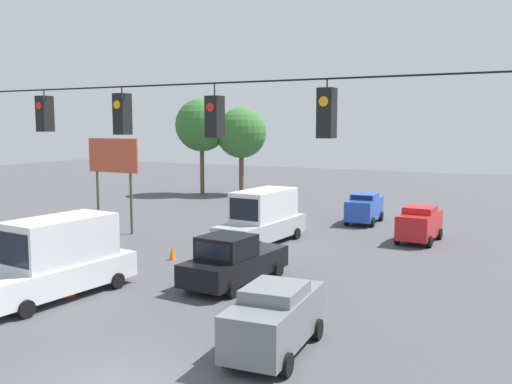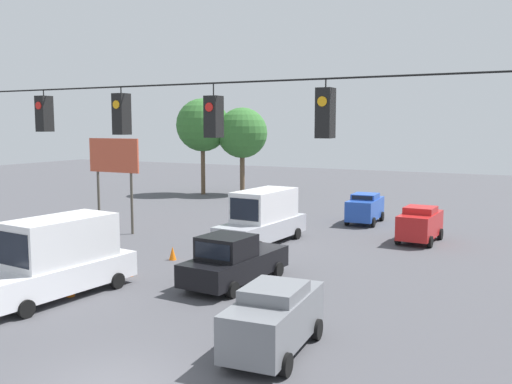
# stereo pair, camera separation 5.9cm
# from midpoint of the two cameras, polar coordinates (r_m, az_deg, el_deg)

# --- Properties ---
(overhead_signal_span) EXTENTS (22.20, 0.38, 8.15)m
(overhead_signal_span) POSITION_cam_midpoint_polar(r_m,az_deg,el_deg) (14.50, -12.89, 1.93)
(overhead_signal_span) COLOR #939399
(overhead_signal_span) RESTS_ON ground_plane
(box_truck_white_parked_shoulder) EXTENTS (2.86, 6.60, 3.04)m
(box_truck_white_parked_shoulder) POSITION_cam_midpoint_polar(r_m,az_deg,el_deg) (23.12, -19.27, -6.28)
(box_truck_white_parked_shoulder) COLOR silver
(box_truck_white_parked_shoulder) RESTS_ON ground_plane
(sedan_red_oncoming_deep) EXTENTS (2.06, 3.91, 2.00)m
(sedan_red_oncoming_deep) POSITION_cam_midpoint_polar(r_m,az_deg,el_deg) (33.22, 15.98, -3.06)
(sedan_red_oncoming_deep) COLOR red
(sedan_red_oncoming_deep) RESTS_ON ground_plane
(pickup_truck_black_withflow_mid) EXTENTS (2.54, 5.54, 2.12)m
(pickup_truck_black_withflow_mid) POSITION_cam_midpoint_polar(r_m,az_deg,el_deg) (23.62, -2.35, -6.90)
(pickup_truck_black_withflow_mid) COLOR black
(pickup_truck_black_withflow_mid) RESTS_ON ground_plane
(sedan_grey_crossing_near) EXTENTS (2.21, 4.45, 1.99)m
(sedan_grey_crossing_near) POSITION_cam_midpoint_polar(r_m,az_deg,el_deg) (16.80, 1.82, -12.42)
(sedan_grey_crossing_near) COLOR slate
(sedan_grey_crossing_near) RESTS_ON ground_plane
(sedan_blue_withflow_deep) EXTENTS (2.11, 4.13, 1.99)m
(sedan_blue_withflow_deep) POSITION_cam_midpoint_polar(r_m,az_deg,el_deg) (38.70, 10.74, -1.56)
(sedan_blue_withflow_deep) COLOR #234CB2
(sedan_blue_withflow_deep) RESTS_ON ground_plane
(box_truck_silver_withflow_far) EXTENTS (2.70, 6.76, 2.96)m
(box_truck_silver_withflow_far) POSITION_cam_midpoint_polar(r_m,az_deg,el_deg) (31.53, 0.62, -2.54)
(box_truck_silver_withflow_far) COLOR #A8AAB2
(box_truck_silver_withflow_far) RESTS_ON ground_plane
(traffic_cone_nearest) EXTENTS (0.35, 0.35, 0.66)m
(traffic_cone_nearest) POSITION_cam_midpoint_polar(r_m,az_deg,el_deg) (23.26, -18.19, -9.10)
(traffic_cone_nearest) COLOR orange
(traffic_cone_nearest) RESTS_ON ground_plane
(traffic_cone_second) EXTENTS (0.35, 0.35, 0.66)m
(traffic_cone_second) POSITION_cam_midpoint_polar(r_m,az_deg,el_deg) (25.59, -12.66, -7.48)
(traffic_cone_second) COLOR orange
(traffic_cone_second) RESTS_ON ground_plane
(traffic_cone_third) EXTENTS (0.35, 0.35, 0.66)m
(traffic_cone_third) POSITION_cam_midpoint_polar(r_m,az_deg,el_deg) (28.16, -8.43, -6.08)
(traffic_cone_third) COLOR orange
(traffic_cone_third) RESTS_ON ground_plane
(traffic_cone_fourth) EXTENTS (0.35, 0.35, 0.66)m
(traffic_cone_fourth) POSITION_cam_midpoint_polar(r_m,az_deg,el_deg) (31.09, -4.41, -4.80)
(traffic_cone_fourth) COLOR orange
(traffic_cone_fourth) RESTS_ON ground_plane
(traffic_cone_fifth) EXTENTS (0.35, 0.35, 0.66)m
(traffic_cone_fifth) POSITION_cam_midpoint_polar(r_m,az_deg,el_deg) (33.84, -1.37, -3.84)
(traffic_cone_fifth) COLOR orange
(traffic_cone_fifth) RESTS_ON ground_plane
(traffic_cone_farthest) EXTENTS (0.35, 0.35, 0.66)m
(traffic_cone_farthest) POSITION_cam_midpoint_polar(r_m,az_deg,el_deg) (36.91, 1.21, -2.95)
(traffic_cone_farthest) COLOR orange
(traffic_cone_farthest) RESTS_ON ground_plane
(roadside_billboard) EXTENTS (3.74, 0.16, 5.73)m
(roadside_billboard) POSITION_cam_midpoint_polar(r_m,az_deg,el_deg) (35.54, -14.13, 2.79)
(roadside_billboard) COLOR #4C473D
(roadside_billboard) RESTS_ON ground_plane
(tree_horizon_left) EXTENTS (4.94, 4.94, 8.99)m
(tree_horizon_left) POSITION_cam_midpoint_polar(r_m,az_deg,el_deg) (53.78, -5.49, 6.66)
(tree_horizon_left) COLOR brown
(tree_horizon_left) RESTS_ON ground_plane
(tree_horizon_right) EXTENTS (4.69, 4.69, 8.14)m
(tree_horizon_right) POSITION_cam_midpoint_polar(r_m,az_deg,el_deg) (53.23, -1.51, 5.90)
(tree_horizon_right) COLOR brown
(tree_horizon_right) RESTS_ON ground_plane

